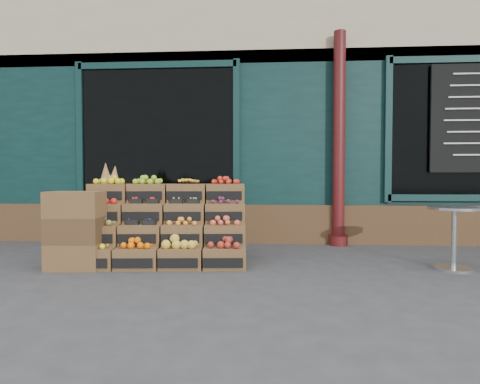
{
  "coord_description": "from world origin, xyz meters",
  "views": [
    {
      "loc": [
        0.12,
        -4.07,
        1.02
      ],
      "look_at": [
        -0.2,
        0.7,
        0.85
      ],
      "focal_mm": 30.0,
      "sensor_mm": 36.0,
      "label": 1
    }
  ],
  "objects": [
    {
      "name": "crate_display",
      "position": [
        -1.12,
        0.73,
        0.38
      ],
      "size": [
        2.01,
        1.1,
        1.22
      ],
      "rotation": [
        0.0,
        0.0,
        0.08
      ],
      "color": "brown",
      "rests_on": "ground"
    },
    {
      "name": "shop_facade",
      "position": [
        0.0,
        5.11,
        2.4
      ],
      "size": [
        12.0,
        6.24,
        4.8
      ],
      "color": "black",
      "rests_on": "ground"
    },
    {
      "name": "spare_crates",
      "position": [
        -2.02,
        0.28,
        0.43
      ],
      "size": [
        0.61,
        0.45,
        0.87
      ],
      "rotation": [
        0.0,
        0.0,
        0.08
      ],
      "color": "brown",
      "rests_on": "ground"
    },
    {
      "name": "ground",
      "position": [
        0.0,
        0.0,
        0.0
      ],
      "size": [
        60.0,
        60.0,
        0.0
      ],
      "primitive_type": "plane",
      "color": "#363638",
      "rests_on": "ground"
    },
    {
      "name": "bistro_table",
      "position": [
        2.19,
        0.49,
        0.44
      ],
      "size": [
        0.55,
        0.55,
        0.7
      ],
      "rotation": [
        0.0,
        0.0,
        -0.01
      ],
      "color": "silver",
      "rests_on": "ground"
    },
    {
      "name": "shopkeeper",
      "position": [
        -1.67,
        2.68,
        1.01
      ],
      "size": [
        0.76,
        0.52,
        2.01
      ],
      "primitive_type": "imported",
      "rotation": [
        0.0,
        0.0,
        3.1
      ],
      "color": "#1B6031",
      "rests_on": "ground"
    }
  ]
}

